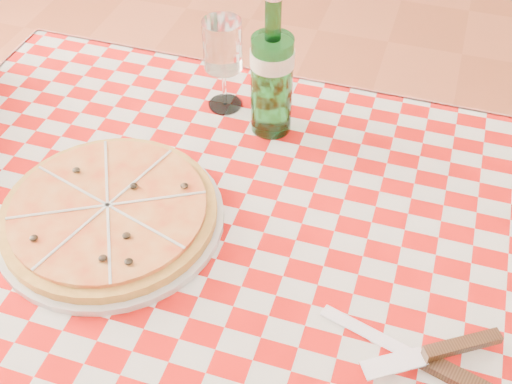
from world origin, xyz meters
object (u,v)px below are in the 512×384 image
pizza_plate (109,211)px  water_bottle (272,65)px  wine_glass (223,66)px  dining_table (256,288)px

pizza_plate → water_bottle: water_bottle is taller
pizza_plate → water_bottle: size_ratio=1.32×
pizza_plate → water_bottle: 0.36m
pizza_plate → wine_glass: 0.35m
water_bottle → wine_glass: water_bottle is taller
dining_table → water_bottle: bearing=102.5°
dining_table → water_bottle: water_bottle is taller
dining_table → wine_glass: (-0.16, 0.32, 0.19)m
dining_table → wine_glass: 0.41m
wine_glass → water_bottle: bearing=-19.6°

